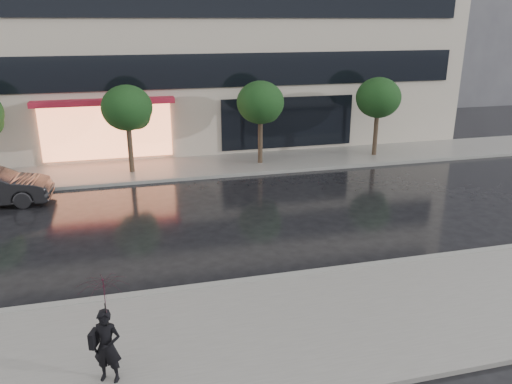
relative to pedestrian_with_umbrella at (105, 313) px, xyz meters
name	(u,v)px	position (x,y,z in m)	size (l,w,h in m)	color
ground	(249,266)	(3.68, 4.08, -1.58)	(120.00, 120.00, 0.00)	black
sidewalk_near	(283,329)	(3.68, 0.83, -1.52)	(60.00, 4.50, 0.12)	slate
sidewalk_far	(197,167)	(3.68, 14.33, -1.52)	(60.00, 3.50, 0.12)	slate
curb_near	(258,280)	(3.68, 3.08, -1.51)	(60.00, 0.25, 0.14)	gray
curb_far	(203,177)	(3.68, 12.58, -1.51)	(60.00, 0.25, 0.14)	gray
bg_building_right	(463,3)	(29.68, 32.08, 6.42)	(12.00, 12.00, 16.00)	#4C4C54
tree_mid_west	(128,109)	(0.74, 14.11, 1.34)	(2.20, 2.20, 3.99)	#33261C
tree_mid_east	(261,104)	(6.74, 14.11, 1.34)	(2.20, 2.20, 3.99)	#33261C
tree_far_east	(379,99)	(12.74, 14.11, 1.34)	(2.20, 2.20, 3.99)	#33261C
pedestrian_with_umbrella	(105,313)	(0.00, 0.00, 0.00)	(1.19, 1.20, 2.18)	black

